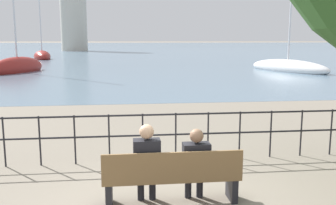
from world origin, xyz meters
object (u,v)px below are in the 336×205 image
at_px(seated_person_left, 147,160).
at_px(sailboat_1, 18,67).
at_px(sailboat_2, 42,56).
at_px(park_bench, 172,177).
at_px(sailboat_0, 288,67).
at_px(harbor_lighthouse, 73,10).
at_px(seated_person_right, 196,161).

bearing_deg(seated_person_left, sailboat_1, 109.09).
xyz_separation_m(seated_person_left, sailboat_2, (-11.20, 46.15, -0.35)).
bearing_deg(park_bench, sailboat_0, 62.13).
relative_size(sailboat_0, harbor_lighthouse, 0.52).
height_order(park_bench, sailboat_1, sailboat_1).
height_order(seated_person_left, sailboat_0, sailboat_0).
bearing_deg(sailboat_0, seated_person_left, -138.05).
relative_size(sailboat_1, harbor_lighthouse, 0.56).
distance_m(park_bench, sailboat_1, 27.15).
bearing_deg(sailboat_0, sailboat_2, 118.42).
distance_m(sailboat_2, harbor_lighthouse, 38.29).
height_order(park_bench, sailboat_0, sailboat_0).
height_order(sailboat_1, sailboat_2, sailboat_1).
distance_m(sailboat_1, harbor_lighthouse, 58.68).
relative_size(seated_person_left, harbor_lighthouse, 0.07).
xyz_separation_m(seated_person_right, sailboat_0, (12.37, 24.06, -0.36)).
xyz_separation_m(sailboat_2, harbor_lighthouse, (-0.41, 37.26, 8.84)).
distance_m(seated_person_right, sailboat_2, 47.68).
height_order(park_bench, harbor_lighthouse, harbor_lighthouse).
bearing_deg(sailboat_2, sailboat_1, -98.86).
xyz_separation_m(seated_person_right, harbor_lighthouse, (-12.39, 83.41, 8.53)).
relative_size(seated_person_left, seated_person_right, 1.08).
bearing_deg(seated_person_right, sailboat_1, 110.65).
bearing_deg(seated_person_left, sailboat_2, 103.64).
xyz_separation_m(seated_person_left, sailboat_1, (-8.81, 25.46, -0.31)).
bearing_deg(seated_person_right, sailboat_0, 62.78).
bearing_deg(harbor_lighthouse, park_bench, -81.82).
distance_m(seated_person_left, sailboat_2, 47.49).
xyz_separation_m(seated_person_left, harbor_lighthouse, (-11.61, 83.41, 8.48)).
distance_m(sailboat_0, harbor_lighthouse, 64.92).
bearing_deg(sailboat_1, park_bench, -47.99).
height_order(sailboat_2, harbor_lighthouse, harbor_lighthouse).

